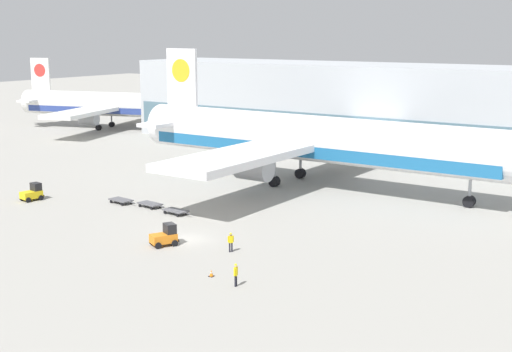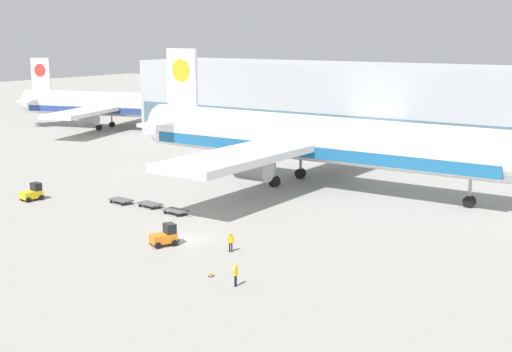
# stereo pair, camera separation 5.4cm
# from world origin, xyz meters

# --- Properties ---
(ground_plane) EXTENTS (400.00, 400.00, 0.00)m
(ground_plane) POSITION_xyz_m (0.00, 0.00, 0.00)
(ground_plane) COLOR #9E9B93
(terminal_building) EXTENTS (90.00, 18.20, 14.00)m
(terminal_building) POSITION_xyz_m (-8.32, 60.15, 6.99)
(terminal_building) COLOR #B2B7BC
(terminal_building) RESTS_ON ground_plane
(airplane_main) EXTENTS (58.05, 48.06, 17.00)m
(airplane_main) POSITION_xyz_m (-2.49, 27.84, 5.84)
(airplane_main) COLOR white
(airplane_main) RESTS_ON ground_plane
(airplane_distant) EXTENTS (46.80, 39.95, 14.05)m
(airplane_distant) POSITION_xyz_m (-61.53, 52.91, 4.83)
(airplane_distant) COLOR white
(airplane_distant) RESTS_ON ground_plane
(baggage_tug_foreground) EXTENTS (1.98, 2.64, 2.00)m
(baggage_tug_foreground) POSITION_xyz_m (-25.19, 2.55, 0.88)
(baggage_tug_foreground) COLOR yellow
(baggage_tug_foreground) RESTS_ON ground_plane
(baggage_tug_mid) EXTENTS (2.46, 2.81, 2.00)m
(baggage_tug_mid) POSITION_xyz_m (-0.49, -2.42, 0.88)
(baggage_tug_mid) COLOR orange
(baggage_tug_mid) RESTS_ON ground_plane
(baggage_dolly_lead) EXTENTS (3.77, 1.82, 0.48)m
(baggage_dolly_lead) POSITION_xyz_m (-15.53, 7.16, 0.39)
(baggage_dolly_lead) COLOR #56565B
(baggage_dolly_lead) RESTS_ON ground_plane
(baggage_dolly_second) EXTENTS (3.77, 1.82, 0.48)m
(baggage_dolly_second) POSITION_xyz_m (-11.51, 7.62, 0.39)
(baggage_dolly_second) COLOR #56565B
(baggage_dolly_second) RESTS_ON ground_plane
(baggage_dolly_third) EXTENTS (3.77, 1.82, 0.48)m
(baggage_dolly_third) POSITION_xyz_m (-7.12, 6.85, 0.39)
(baggage_dolly_third) COLOR #56565B
(baggage_dolly_third) RESTS_ON ground_plane
(ground_crew_near) EXTENTS (0.31, 0.55, 1.83)m
(ground_crew_near) POSITION_xyz_m (11.16, -7.56, 1.09)
(ground_crew_near) COLOR black
(ground_crew_near) RESTS_ON ground_plane
(ground_crew_far) EXTENTS (0.40, 0.46, 1.78)m
(ground_crew_far) POSITION_xyz_m (5.69, -0.69, 1.05)
(ground_crew_far) COLOR black
(ground_crew_far) RESTS_ON ground_plane
(traffic_cone_near) EXTENTS (0.40, 0.40, 0.55)m
(traffic_cone_near) POSITION_xyz_m (8.22, -6.83, 0.27)
(traffic_cone_near) COLOR black
(traffic_cone_near) RESTS_ON ground_plane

